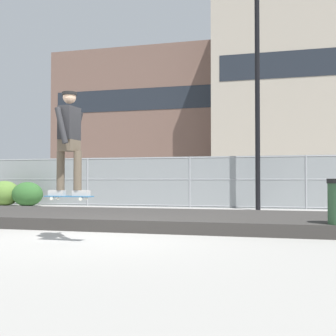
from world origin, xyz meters
name	(u,v)px	position (x,y,z in m)	size (l,w,h in m)	color
ground_plane	(86,239)	(0.00, 0.00, 0.00)	(120.00, 120.00, 0.00)	gray
gravel_berm	(136,218)	(0.00, 2.66, 0.12)	(15.12, 3.48, 0.24)	#33302D
skateboard	(69,197)	(-0.07, -0.49, 0.74)	(0.81, 0.23, 0.07)	#2D608C
skater	(69,136)	(-0.07, -0.49, 1.71)	(0.72, 0.59, 1.70)	#B2ADA8
chain_fence	(190,182)	(0.00, 8.70, 0.93)	(24.34, 0.06, 1.85)	gray
street_lamp	(257,66)	(2.49, 7.74, 4.76)	(0.44, 0.44, 7.79)	black
parked_car_near	(145,184)	(-2.53, 11.25, 0.84)	(4.55, 2.25, 1.66)	black
parked_car_mid	(283,184)	(3.29, 11.35, 0.84)	(4.51, 2.17, 1.66)	#474C54
library_building	(160,123)	(-11.64, 46.17, 8.15)	(23.80, 12.31, 16.29)	brown
office_block	(322,97)	(7.22, 39.81, 9.42)	(21.13, 10.10, 18.83)	#9E9384
shrub_left	(4,193)	(-7.10, 7.79, 0.48)	(1.24, 1.02, 0.96)	#567A33
shrub_center	(27,194)	(-6.04, 7.71, 0.46)	(1.19, 0.97, 0.92)	#2D5B28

